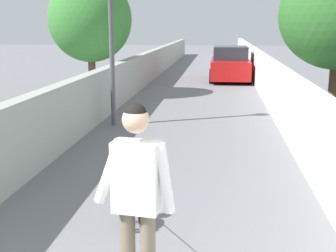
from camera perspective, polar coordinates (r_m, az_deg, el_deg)
ground_plane at (r=16.32m, az=3.87°, el=4.20°), size 80.00×80.00×0.00m
wall_left at (r=14.58m, az=-6.00°, el=5.73°), size 48.00×0.30×1.31m
fence_right at (r=14.31m, az=13.17°, el=5.49°), size 48.00×0.30×1.40m
tree_left_mid at (r=15.76m, az=-10.07°, el=13.45°), size 2.86×2.86×4.13m
person_skateboarder at (r=3.67m, az=-4.06°, el=-8.43°), size 0.27×0.72×1.79m
dog at (r=5.57m, az=-4.57°, el=-10.33°), size 1.97×0.53×1.06m
car_near at (r=20.38m, az=8.05°, el=7.87°), size 3.85×1.80×1.54m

